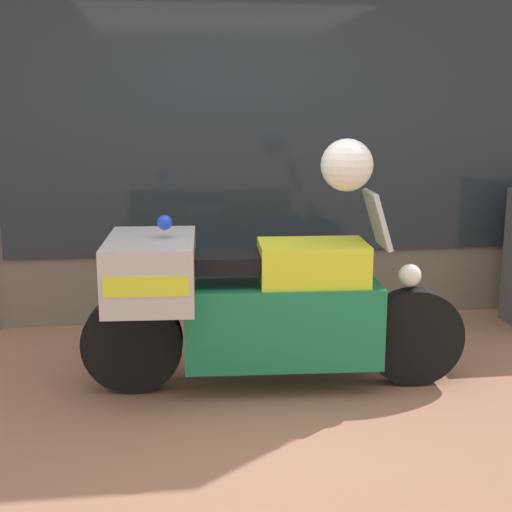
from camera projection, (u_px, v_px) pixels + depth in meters
The scene contains 5 objects.
ground_plane at pixel (272, 414), 4.03m from camera, with size 60.00×60.00×0.00m, color #8E604C.
shop_building at pixel (184, 83), 5.51m from camera, with size 5.50×0.55×3.72m.
window_display at pixel (278, 259), 5.94m from camera, with size 4.17×0.30×1.79m.
paramedic_motorcycle at pixel (246, 301), 4.28m from camera, with size 2.34×0.83×1.21m.
white_helmet at pixel (347, 165), 4.15m from camera, with size 0.31×0.31×0.31m, color white.
Camera 1 is at (-0.58, -3.70, 1.73)m, focal length 50.00 mm.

